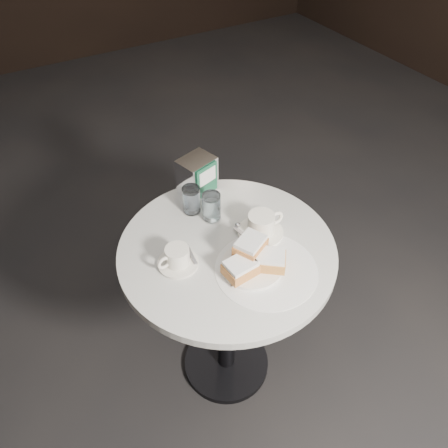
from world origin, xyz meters
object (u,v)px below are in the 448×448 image
Objects in this scene: coffee_cup_right at (261,225)px; coffee_cup_left at (177,258)px; napkin_dispenser at (197,176)px; cafe_table at (227,286)px; beignet_plate at (253,260)px; water_glass_left at (191,200)px; water_glass_right at (212,207)px.

coffee_cup_left is at bearing -179.48° from coffee_cup_right.
coffee_cup_right is 0.31m from napkin_dispenser.
beignet_plate reaches higher than cafe_table.
cafe_table is at bearing 101.56° from beignet_plate.
cafe_table is 0.26m from beignet_plate.
beignet_plate is 2.27× the size of water_glass_left.
cafe_table is 0.40m from napkin_dispenser.
beignet_plate is 0.26m from water_glass_right.
napkin_dispenser reaches higher than coffee_cup_right.
water_glass_left is at bearing -145.14° from napkin_dispenser.
napkin_dispenser is at bearing 108.05° from coffee_cup_right.
napkin_dispenser is at bearing 86.36° from beignet_plate.
water_glass_left is at bearing 127.71° from coffee_cup_right.
coffee_cup_right is 1.64× the size of water_glass_left.
beignet_plate is 1.38× the size of coffee_cup_right.
napkin_dispenser is (0.22, 0.28, 0.04)m from coffee_cup_left.
cafe_table is at bearing -99.31° from water_glass_right.
water_glass_right is 0.15m from napkin_dispenser.
napkin_dispenser reaches higher than beignet_plate.
beignet_plate is 0.41m from napkin_dispenser.
water_glass_left is (0.15, 0.20, 0.02)m from coffee_cup_left.
cafe_table is 0.33m from water_glass_left.
coffee_cup_left is 0.25m from water_glass_left.
cafe_table is at bearing -176.86° from coffee_cup_right.
coffee_cup_left is 1.44× the size of water_glass_left.
cafe_table is 5.22× the size of coffee_cup_left.
water_glass_left reaches higher than coffee_cup_left.
cafe_table is at bearing -115.94° from napkin_dispenser.
cafe_table is 7.42× the size of water_glass_right.
coffee_cup_left is at bearing 146.25° from beignet_plate.
beignet_plate is 2.24× the size of water_glass_right.
coffee_cup_right is (0.30, -0.01, 0.01)m from coffee_cup_left.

